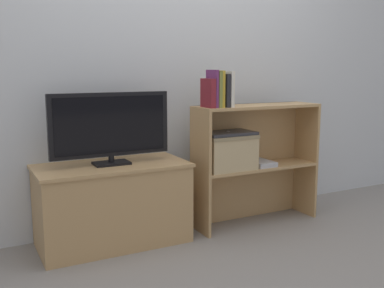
{
  "coord_description": "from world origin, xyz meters",
  "views": [
    {
      "loc": [
        -1.35,
        -2.45,
        1.11
      ],
      "look_at": [
        0.0,
        0.14,
        0.62
      ],
      "focal_mm": 42.0,
      "sensor_mm": 36.0,
      "label": 1
    }
  ],
  "objects_px": {
    "book_mustard": "(219,89)",
    "storage_basket_left": "(228,151)",
    "book_ivory": "(227,89)",
    "laptop": "(228,133)",
    "magazine_stack": "(260,163)",
    "tv_stand": "(113,204)",
    "tv": "(110,126)",
    "book_maroon": "(208,93)",
    "book_olive": "(215,89)",
    "book_plum": "(212,89)",
    "book_charcoal": "(223,90)"
  },
  "relations": [
    {
      "from": "tv_stand",
      "to": "book_ivory",
      "type": "bearing_deg",
      "value": -8.87
    },
    {
      "from": "laptop",
      "to": "magazine_stack",
      "type": "relative_size",
      "value": 1.55
    },
    {
      "from": "tv",
      "to": "laptop",
      "type": "xyz_separation_m",
      "value": [
        0.79,
        -0.1,
        -0.08
      ]
    },
    {
      "from": "book_plum",
      "to": "storage_basket_left",
      "type": "height_order",
      "value": "book_plum"
    },
    {
      "from": "book_mustard",
      "to": "book_ivory",
      "type": "xyz_separation_m",
      "value": [
        0.06,
        0.0,
        -0.0
      ]
    },
    {
      "from": "book_mustard",
      "to": "laptop",
      "type": "bearing_deg",
      "value": 11.2
    },
    {
      "from": "book_ivory",
      "to": "magazine_stack",
      "type": "height_order",
      "value": "book_ivory"
    },
    {
      "from": "book_mustard",
      "to": "storage_basket_left",
      "type": "distance_m",
      "value": 0.43
    },
    {
      "from": "tv",
      "to": "magazine_stack",
      "type": "height_order",
      "value": "tv"
    },
    {
      "from": "storage_basket_left",
      "to": "book_maroon",
      "type": "bearing_deg",
      "value": -174.21
    },
    {
      "from": "tv",
      "to": "book_ivory",
      "type": "xyz_separation_m",
      "value": [
        0.77,
        -0.12,
        0.22
      ]
    },
    {
      "from": "book_olive",
      "to": "storage_basket_left",
      "type": "relative_size",
      "value": 0.65
    },
    {
      "from": "book_maroon",
      "to": "magazine_stack",
      "type": "xyz_separation_m",
      "value": [
        0.44,
        0.02,
        -0.51
      ]
    },
    {
      "from": "magazine_stack",
      "to": "book_mustard",
      "type": "bearing_deg",
      "value": -176.47
    },
    {
      "from": "book_olive",
      "to": "magazine_stack",
      "type": "bearing_deg",
      "value": 3.27
    },
    {
      "from": "book_olive",
      "to": "laptop",
      "type": "relative_size",
      "value": 0.66
    },
    {
      "from": "tv_stand",
      "to": "book_maroon",
      "type": "bearing_deg",
      "value": -10.89
    },
    {
      "from": "book_mustard",
      "to": "book_charcoal",
      "type": "distance_m",
      "value": 0.03
    },
    {
      "from": "book_maroon",
      "to": "book_olive",
      "type": "xyz_separation_m",
      "value": [
        0.05,
        0.0,
        0.02
      ]
    },
    {
      "from": "book_plum",
      "to": "book_ivory",
      "type": "distance_m",
      "value": 0.11
    },
    {
      "from": "storage_basket_left",
      "to": "book_ivory",
      "type": "bearing_deg",
      "value": -145.34
    },
    {
      "from": "book_olive",
      "to": "book_charcoal",
      "type": "bearing_deg",
      "value": 0.0
    },
    {
      "from": "tv",
      "to": "book_ivory",
      "type": "bearing_deg",
      "value": -8.76
    },
    {
      "from": "tv_stand",
      "to": "tv",
      "type": "relative_size",
      "value": 1.25
    },
    {
      "from": "book_mustard",
      "to": "book_ivory",
      "type": "distance_m",
      "value": 0.06
    },
    {
      "from": "book_maroon",
      "to": "laptop",
      "type": "bearing_deg",
      "value": 5.79
    },
    {
      "from": "tv",
      "to": "book_maroon",
      "type": "height_order",
      "value": "book_maroon"
    },
    {
      "from": "laptop",
      "to": "book_ivory",
      "type": "bearing_deg",
      "value": -145.34
    },
    {
      "from": "tv",
      "to": "storage_basket_left",
      "type": "xyz_separation_m",
      "value": [
        0.79,
        -0.1,
        -0.2
      ]
    },
    {
      "from": "book_olive",
      "to": "laptop",
      "type": "distance_m",
      "value": 0.32
    },
    {
      "from": "book_olive",
      "to": "book_mustard",
      "type": "distance_m",
      "value": 0.03
    },
    {
      "from": "tv_stand",
      "to": "storage_basket_left",
      "type": "bearing_deg",
      "value": -7.38
    },
    {
      "from": "book_mustard",
      "to": "laptop",
      "type": "relative_size",
      "value": 0.67
    },
    {
      "from": "book_plum",
      "to": "tv",
      "type": "bearing_deg",
      "value": 169.76
    },
    {
      "from": "book_charcoal",
      "to": "magazine_stack",
      "type": "relative_size",
      "value": 0.94
    },
    {
      "from": "tv_stand",
      "to": "tv",
      "type": "bearing_deg",
      "value": -90.0
    },
    {
      "from": "laptop",
      "to": "tv",
      "type": "bearing_deg",
      "value": 172.73
    },
    {
      "from": "magazine_stack",
      "to": "book_ivory",
      "type": "bearing_deg",
      "value": -175.74
    },
    {
      "from": "magazine_stack",
      "to": "tv_stand",
      "type": "bearing_deg",
      "value": 174.76
    },
    {
      "from": "storage_basket_left",
      "to": "book_charcoal",
      "type": "bearing_deg",
      "value": -162.87
    },
    {
      "from": "book_charcoal",
      "to": "laptop",
      "type": "relative_size",
      "value": 0.61
    },
    {
      "from": "magazine_stack",
      "to": "book_olive",
      "type": "bearing_deg",
      "value": -176.73
    },
    {
      "from": "book_charcoal",
      "to": "storage_basket_left",
      "type": "height_order",
      "value": "book_charcoal"
    },
    {
      "from": "tv_stand",
      "to": "book_olive",
      "type": "xyz_separation_m",
      "value": [
        0.68,
        -0.12,
        0.72
      ]
    },
    {
      "from": "book_maroon",
      "to": "laptop",
      "type": "xyz_separation_m",
      "value": [
        0.17,
        0.02,
        -0.28
      ]
    },
    {
      "from": "laptop",
      "to": "book_olive",
      "type": "bearing_deg",
      "value": -171.49
    },
    {
      "from": "book_maroon",
      "to": "book_mustard",
      "type": "distance_m",
      "value": 0.09
    },
    {
      "from": "book_plum",
      "to": "book_maroon",
      "type": "bearing_deg",
      "value": -180.0
    },
    {
      "from": "tv",
      "to": "storage_basket_left",
      "type": "bearing_deg",
      "value": -7.27
    },
    {
      "from": "book_ivory",
      "to": "laptop",
      "type": "bearing_deg",
      "value": 34.66
    }
  ]
}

